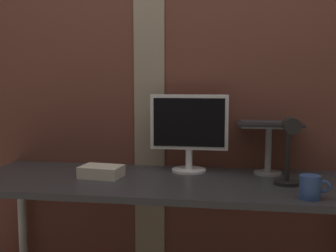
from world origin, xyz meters
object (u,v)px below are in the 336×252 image
object	(u,v)px
desk_lamp	(290,144)
monitor	(189,127)
coffee_mug	(311,187)
laptop	(268,111)

from	to	relation	value
desk_lamp	monitor	bearing A→B (deg)	151.54
monitor	coffee_mug	bearing A→B (deg)	-38.34
desk_lamp	coffee_mug	world-z (taller)	desk_lamp
desk_lamp	coffee_mug	xyz separation A→B (m)	(0.06, -0.17, -0.15)
laptop	desk_lamp	xyz separation A→B (m)	(0.07, -0.33, -0.12)
monitor	desk_lamp	bearing A→B (deg)	-28.46
desk_lamp	coffee_mug	bearing A→B (deg)	-69.09
laptop	monitor	bearing A→B (deg)	-169.36
monitor	laptop	distance (m)	0.42
monitor	coffee_mug	size ratio (longest dim) A/B	3.28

